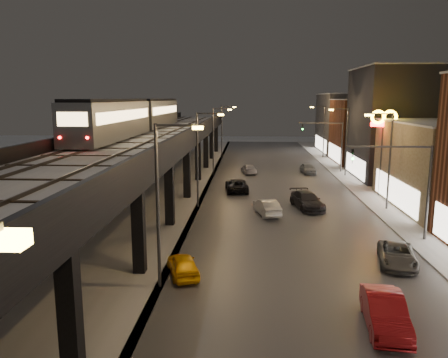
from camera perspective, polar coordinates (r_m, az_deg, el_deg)
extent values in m
cube|color=#46474D|center=(45.62, 7.47, -2.56)|extent=(17.00, 120.00, 0.06)
cube|color=#9FA1A8|center=(47.41, 19.62, -2.54)|extent=(4.00, 120.00, 0.14)
cube|color=#9FA1A8|center=(46.62, -9.33, -2.33)|extent=(11.00, 120.00, 0.06)
cube|color=black|center=(42.79, -10.43, 4.33)|extent=(9.00, 100.00, 1.00)
cube|color=black|center=(17.46, -19.49, -16.01)|extent=(0.70, 0.70, 5.30)
cube|color=black|center=(29.01, -25.46, -5.77)|extent=(0.70, 0.70, 5.30)
cube|color=black|center=(26.30, -11.08, -6.54)|extent=(0.70, 0.70, 5.30)
cube|color=black|center=(26.85, -18.94, -1.07)|extent=(8.00, 0.60, 0.50)
cube|color=black|center=(37.79, -18.25, -1.67)|extent=(0.70, 0.70, 5.30)
cube|color=black|center=(35.75, -7.14, -1.89)|extent=(0.70, 0.70, 5.30)
cube|color=black|center=(36.16, -13.01, 2.09)|extent=(8.00, 0.60, 0.50)
cube|color=black|center=(47.06, -13.83, 0.88)|extent=(0.70, 0.70, 5.30)
cube|color=black|center=(45.44, -4.87, 0.81)|extent=(0.70, 0.70, 5.30)
cube|color=black|center=(45.77, -9.52, 3.93)|extent=(8.00, 0.60, 0.50)
cube|color=black|center=(56.58, -10.88, 2.57)|extent=(0.70, 0.70, 5.30)
cube|color=black|center=(55.24, -3.41, 2.55)|extent=(0.70, 0.70, 5.30)
cube|color=black|center=(55.51, -7.25, 5.12)|extent=(8.00, 0.60, 0.50)
cube|color=black|center=(66.24, -8.78, 3.77)|extent=(0.70, 0.70, 5.30)
cube|color=black|center=(65.10, -2.38, 3.77)|extent=(0.70, 0.70, 5.30)
cube|color=black|center=(65.33, -5.65, 5.95)|extent=(8.00, 0.60, 0.50)
cube|color=black|center=(75.99, -7.21, 4.66)|extent=(0.70, 0.70, 5.30)
cube|color=black|center=(75.00, -1.62, 4.66)|extent=(0.70, 0.70, 5.30)
cube|color=black|center=(75.20, -4.46, 6.56)|extent=(8.00, 0.60, 0.50)
cube|color=black|center=(85.80, -6.00, 5.35)|extent=(0.70, 0.70, 5.30)
cube|color=black|center=(84.92, -1.04, 5.35)|extent=(0.70, 0.70, 5.30)
cube|color=black|center=(85.09, -3.55, 7.03)|extent=(8.00, 0.60, 0.50)
cube|color=#B2B7C1|center=(42.74, -10.46, 5.10)|extent=(8.40, 100.00, 0.16)
cube|color=#332D28|center=(43.60, -14.60, 5.26)|extent=(0.08, 98.00, 0.16)
cube|color=#332D28|center=(43.18, -12.77, 5.29)|extent=(0.08, 98.00, 0.16)
cube|color=#332D28|center=(42.44, -8.78, 5.34)|extent=(0.08, 98.00, 0.16)
cube|color=#332D28|center=(42.16, -6.86, 5.35)|extent=(0.08, 98.00, 0.16)
cube|color=black|center=(29.40, -16.91, 2.66)|extent=(7.80, 0.24, 0.06)
cube|color=black|center=(44.66, -9.86, 5.49)|extent=(7.80, 0.24, 0.06)
cube|color=black|center=(60.31, -6.41, 6.84)|extent=(7.80, 0.24, 0.06)
cube|color=black|center=(76.11, -4.38, 7.62)|extent=(7.80, 0.24, 0.06)
cube|color=black|center=(41.88, -4.66, 5.78)|extent=(0.30, 100.00, 1.10)
cube|color=black|center=(43.93, -16.03, 5.63)|extent=(0.30, 100.00, 1.10)
cube|color=#F5E6CD|center=(44.43, 21.37, -1.48)|extent=(0.10, 12.00, 2.40)
cube|color=black|center=(60.76, 22.55, 6.62)|extent=(12.00, 13.00, 14.00)
cube|color=#F5E6CD|center=(59.61, 16.69, 1.69)|extent=(0.10, 10.40, 2.40)
cube|color=#B2B7C1|center=(60.79, 23.03, 13.28)|extent=(12.20, 13.20, 0.16)
cube|color=brown|center=(74.23, 18.94, 5.87)|extent=(12.00, 12.00, 10.00)
cube|color=#F5E6CD|center=(73.17, 14.20, 3.37)|extent=(0.10, 9.60, 2.40)
cube|color=#B2B7C1|center=(74.05, 19.17, 9.78)|extent=(12.20, 12.20, 0.16)
cube|color=#3F3F42|center=(87.74, 16.53, 6.96)|extent=(12.00, 16.00, 11.00)
cube|color=#F5E6CD|center=(86.88, 12.49, 4.52)|extent=(0.10, 12.80, 2.40)
cube|color=#B2B7C1|center=(87.62, 16.72, 10.60)|extent=(12.20, 16.20, 0.16)
cube|color=gold|center=(5.29, -27.05, -7.04)|extent=(0.55, 0.28, 0.18)
cylinder|color=#38383A|center=(23.57, -8.65, -3.79)|extent=(0.18, 0.18, 9.00)
cube|color=#38383A|center=(22.69, -6.22, 6.98)|extent=(2.20, 0.12, 0.12)
cube|color=gold|center=(22.54, -3.44, 6.69)|extent=(0.55, 0.28, 0.18)
cylinder|color=#38383A|center=(41.03, -3.49, 2.40)|extent=(0.18, 0.18, 9.00)
cube|color=#38383A|center=(40.53, -2.00, 8.56)|extent=(2.20, 0.12, 0.12)
cube|color=gold|center=(40.45, -0.43, 8.39)|extent=(0.55, 0.28, 0.18)
cylinder|color=#38383A|center=(42.72, 20.82, 2.05)|extent=(0.18, 0.18, 9.00)
cube|color=#38383A|center=(42.03, 19.77, 8.02)|extent=(2.20, 0.12, 0.12)
cube|color=gold|center=(41.74, 18.30, 7.93)|extent=(0.55, 0.28, 0.18)
cylinder|color=#38383A|center=(58.82, -1.42, 4.87)|extent=(0.18, 0.18, 9.00)
cube|color=#38383A|center=(58.47, -0.35, 9.16)|extent=(2.20, 0.12, 0.12)
cube|color=gold|center=(58.41, 0.74, 9.04)|extent=(0.55, 0.28, 0.18)
cylinder|color=#38383A|center=(60.01, 15.73, 4.59)|extent=(0.18, 0.18, 9.00)
cube|color=#38383A|center=(59.52, 14.90, 8.83)|extent=(2.20, 0.12, 0.12)
cube|color=gold|center=(59.32, 13.84, 8.76)|extent=(0.55, 0.28, 0.18)
cylinder|color=#38383A|center=(76.70, -0.31, 6.19)|extent=(0.18, 0.18, 9.00)
cube|color=#38383A|center=(76.44, 0.53, 9.47)|extent=(2.20, 0.12, 0.12)
cube|color=gold|center=(76.39, 1.36, 9.38)|extent=(0.55, 0.28, 0.18)
cylinder|color=#38383A|center=(77.62, 12.92, 5.97)|extent=(0.18, 0.18, 9.00)
cube|color=#38383A|center=(77.24, 12.24, 9.25)|extent=(2.20, 0.12, 0.12)
cube|color=gold|center=(77.09, 11.42, 9.19)|extent=(0.55, 0.28, 0.18)
cylinder|color=#38383A|center=(34.54, 25.12, -1.81)|extent=(0.20, 0.20, 7.00)
cube|color=#38383A|center=(33.02, 20.73, 3.96)|extent=(6.00, 0.12, 0.12)
imported|color=black|center=(32.42, 16.45, 3.21)|extent=(0.20, 0.16, 1.00)
sphere|color=#0CFF26|center=(32.30, 16.48, 2.74)|extent=(0.18, 0.18, 0.18)
cylinder|color=#38383A|center=(63.03, 15.11, 3.97)|extent=(0.20, 0.20, 7.00)
cube|color=#38383A|center=(62.21, 12.54, 7.15)|extent=(6.00, 0.12, 0.12)
imported|color=black|center=(61.89, 10.22, 6.75)|extent=(0.20, 0.16, 1.00)
sphere|color=#0CFF26|center=(61.76, 10.23, 6.51)|extent=(0.18, 0.18, 0.18)
cube|color=gray|center=(41.58, -14.50, 7.44)|extent=(2.94, 17.73, 3.34)
cube|color=black|center=(41.53, -14.62, 9.92)|extent=(2.63, 17.22, 0.25)
cube|color=#E1B979|center=(42.03, -16.47, 8.00)|extent=(0.05, 16.21, 0.91)
cube|color=#E1B979|center=(41.13, -12.55, 8.13)|extent=(0.05, 16.21, 0.91)
cube|color=gray|center=(59.92, -8.96, 8.48)|extent=(2.94, 17.73, 3.34)
cube|color=black|center=(59.89, -9.00, 10.20)|extent=(2.63, 17.22, 0.25)
cube|color=#E1B979|center=(60.24, -10.36, 8.88)|extent=(0.05, 16.21, 0.91)
cube|color=#E1B979|center=(59.61, -7.56, 8.95)|extent=(0.05, 16.21, 0.91)
cube|color=#E1B979|center=(33.22, -19.21, 7.38)|extent=(2.23, 0.05, 1.01)
sphere|color=#FF0C0C|center=(33.69, -20.69, 5.08)|extent=(0.20, 0.20, 0.20)
sphere|color=#FF0C0C|center=(32.92, -17.45, 5.16)|extent=(0.20, 0.20, 0.20)
imported|color=#FBB60C|center=(26.07, -5.38, -11.21)|extent=(2.63, 4.08, 1.29)
imported|color=silver|center=(39.04, 5.59, -3.73)|extent=(2.55, 4.55, 1.42)
imported|color=black|center=(48.53, 1.68, -0.87)|extent=(2.88, 5.30, 1.41)
imported|color=silver|center=(60.25, 3.26, 1.27)|extent=(2.45, 4.51, 1.24)
imported|color=maroon|center=(21.72, 20.26, -16.12)|extent=(2.13, 4.83, 1.54)
imported|color=#535558|center=(29.54, 21.67, -9.30)|extent=(3.05, 4.94, 1.28)
imported|color=black|center=(41.69, 10.79, -2.86)|extent=(3.25, 5.65, 1.54)
imported|color=gray|center=(61.22, 10.89, 1.32)|extent=(2.08, 4.26, 1.40)
cylinder|color=#38383A|center=(48.71, 19.83, 2.09)|extent=(0.24, 0.24, 7.34)
cube|color=#FF0C0C|center=(48.33, 20.12, 6.72)|extent=(2.57, 0.25, 0.46)
torus|color=#E7A70C|center=(48.13, 19.49, 7.62)|extent=(1.51, 0.61, 1.49)
torus|color=#E7A70C|center=(48.47, 20.86, 7.55)|extent=(1.51, 0.61, 1.49)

